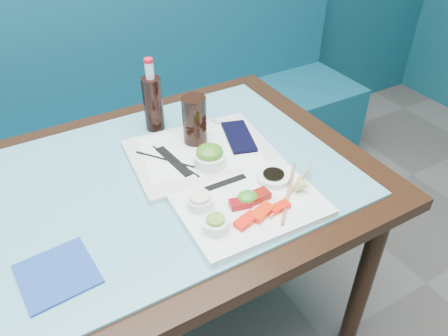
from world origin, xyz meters
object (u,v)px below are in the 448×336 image
seaweed_bowl (210,159)px  blue_napkin (57,274)px  cola_glass (195,120)px  cola_bottle_body (153,104)px  serving_tray (201,153)px  dining_table (135,212)px  sashimi_plate (251,206)px  booth_bench (78,150)px

seaweed_bowl → blue_napkin: size_ratio=0.59×
cola_glass → blue_napkin: size_ratio=0.96×
seaweed_bowl → cola_bottle_body: (-0.05, 0.29, 0.06)m
seaweed_bowl → serving_tray: bearing=82.4°
dining_table → serving_tray: 0.26m
serving_tray → seaweed_bowl: 0.08m
cola_bottle_body → blue_napkin: bearing=-133.1°
sashimi_plate → booth_bench: bearing=104.5°
sashimi_plate → cola_bottle_body: size_ratio=2.04×
serving_tray → cola_bottle_body: size_ratio=2.33×
sashimi_plate → dining_table: bearing=137.2°
dining_table → serving_tray: (0.24, 0.04, 0.10)m
dining_table → blue_napkin: size_ratio=8.79×
cola_glass → dining_table: bearing=-159.4°
booth_bench → serving_tray: 0.92m
seaweed_bowl → dining_table: bearing=171.3°
sashimi_plate → cola_glass: size_ratio=2.39×
cola_bottle_body → serving_tray: bearing=-74.9°
dining_table → blue_napkin: blue_napkin is taller
cola_glass → cola_bottle_body: (-0.07, 0.16, -0.00)m
dining_table → blue_napkin: 0.34m
blue_napkin → booth_bench: bearing=76.6°
seaweed_bowl → booth_bench: bearing=104.8°
dining_table → serving_tray: size_ratio=3.35×
seaweed_bowl → cola_bottle_body: 0.30m
cola_glass → blue_napkin: (-0.50, -0.30, -0.09)m
serving_tray → cola_glass: 0.10m
booth_bench → sashimi_plate: size_ratio=8.21×
sashimi_plate → cola_bottle_body: 0.50m
booth_bench → seaweed_bowl: booth_bench is taller
cola_glass → seaweed_bowl: bearing=-98.7°
dining_table → blue_napkin: bearing=-140.3°
cola_glass → cola_bottle_body: size_ratio=0.85×
dining_table → cola_glass: size_ratio=9.15×
dining_table → sashimi_plate: bearing=-44.7°
sashimi_plate → cola_bottle_body: bearing=98.7°
booth_bench → serving_tray: bearing=-73.2°
serving_tray → cola_glass: size_ratio=2.73×
dining_table → cola_glass: 0.33m
booth_bench → cola_glass: bearing=-71.4°
cola_bottle_body → cola_glass: bearing=-67.1°
sashimi_plate → cola_bottle_body: cola_bottle_body is taller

